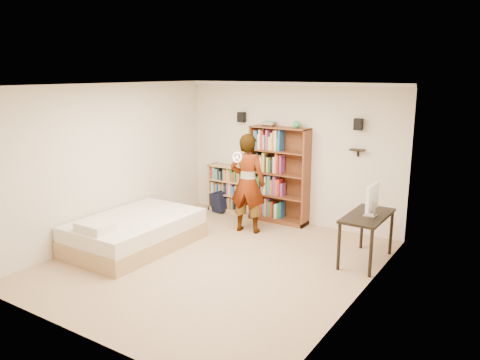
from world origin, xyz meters
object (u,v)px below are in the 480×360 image
object	(u,v)px
person	(248,183)
low_bookshelf	(227,189)
computer_desk	(366,238)
daybed	(135,228)
tall_bookshelf	(279,175)

from	to	relation	value
person	low_bookshelf	bearing A→B (deg)	-51.17
computer_desk	daybed	bearing A→B (deg)	-157.05
low_bookshelf	daybed	xyz separation A→B (m)	(-0.14, -2.54, -0.17)
tall_bookshelf	low_bookshelf	distance (m)	1.32
computer_desk	daybed	world-z (taller)	computer_desk
low_bookshelf	person	xyz separation A→B (m)	(1.04, -0.85, 0.42)
tall_bookshelf	computer_desk	world-z (taller)	tall_bookshelf
low_bookshelf	computer_desk	xyz separation A→B (m)	(3.33, -1.07, -0.11)
tall_bookshelf	daybed	bearing A→B (deg)	-118.83
tall_bookshelf	person	xyz separation A→B (m)	(-0.20, -0.83, -0.02)
computer_desk	person	world-z (taller)	person
tall_bookshelf	daybed	xyz separation A→B (m)	(-1.38, -2.51, -0.61)
daybed	person	bearing A→B (deg)	55.01
computer_desk	daybed	size ratio (longest dim) A/B	0.51
tall_bookshelf	person	world-z (taller)	tall_bookshelf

